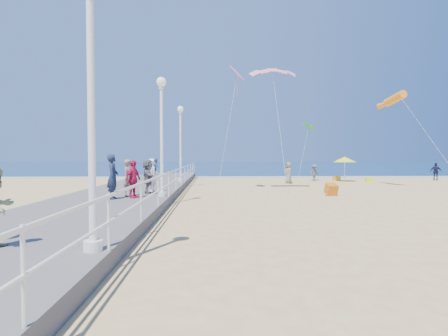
{
  "coord_description": "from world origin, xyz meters",
  "views": [
    {
      "loc": [
        -3.04,
        -15.7,
        2.22
      ],
      "look_at": [
        -2.5,
        2.0,
        1.6
      ],
      "focal_mm": 28.0,
      "sensor_mm": 36.0,
      "label": 1
    }
  ],
  "objects_px": {
    "lamp_post_far": "(181,135)",
    "spectator_0": "(113,177)",
    "toddler_held": "(156,167)",
    "woman_holding_toddler": "(153,175)",
    "spectator_3": "(133,179)",
    "beach_umbrella": "(345,159)",
    "spectator_6": "(129,178)",
    "beach_walker_a": "(314,173)",
    "lamp_post_near": "(91,79)",
    "spectator_5": "(148,176)",
    "beach_chair_right": "(369,180)",
    "box_kite": "(331,190)",
    "beach_walker_b": "(436,172)",
    "beach_chair_left": "(336,179)",
    "beach_walker_c": "(289,173)",
    "lamp_post_mid": "(162,124)"
  },
  "relations": [
    {
      "from": "spectator_6",
      "to": "beach_walker_a",
      "type": "distance_m",
      "value": 19.11
    },
    {
      "from": "beach_umbrella",
      "to": "beach_chair_left",
      "type": "distance_m",
      "value": 2.0
    },
    {
      "from": "spectator_6",
      "to": "beach_walker_c",
      "type": "relative_size",
      "value": 0.97
    },
    {
      "from": "lamp_post_near",
      "to": "beach_chair_left",
      "type": "height_order",
      "value": "lamp_post_near"
    },
    {
      "from": "lamp_post_near",
      "to": "beach_chair_right",
      "type": "bearing_deg",
      "value": 55.28
    },
    {
      "from": "beach_umbrella",
      "to": "woman_holding_toddler",
      "type": "bearing_deg",
      "value": -140.04
    },
    {
      "from": "spectator_6",
      "to": "beach_umbrella",
      "type": "height_order",
      "value": "beach_umbrella"
    },
    {
      "from": "beach_walker_c",
      "to": "box_kite",
      "type": "xyz_separation_m",
      "value": [
        0.5,
        -8.68,
        -0.56
      ]
    },
    {
      "from": "spectator_3",
      "to": "box_kite",
      "type": "height_order",
      "value": "spectator_3"
    },
    {
      "from": "woman_holding_toddler",
      "to": "spectator_3",
      "type": "height_order",
      "value": "woman_holding_toddler"
    },
    {
      "from": "beach_chair_right",
      "to": "spectator_6",
      "type": "bearing_deg",
      "value": -142.08
    },
    {
      "from": "toddler_held",
      "to": "lamp_post_near",
      "type": "bearing_deg",
      "value": -163.13
    },
    {
      "from": "woman_holding_toddler",
      "to": "beach_walker_c",
      "type": "relative_size",
      "value": 0.97
    },
    {
      "from": "spectator_0",
      "to": "beach_walker_a",
      "type": "relative_size",
      "value": 1.28
    },
    {
      "from": "toddler_held",
      "to": "lamp_post_far",
      "type": "bearing_deg",
      "value": 8.92
    },
    {
      "from": "beach_walker_c",
      "to": "beach_umbrella",
      "type": "distance_m",
      "value": 5.73
    },
    {
      "from": "lamp_post_near",
      "to": "spectator_0",
      "type": "bearing_deg",
      "value": 103.37
    },
    {
      "from": "toddler_held",
      "to": "spectator_0",
      "type": "xyz_separation_m",
      "value": [
        -1.33,
        -3.02,
        -0.33
      ]
    },
    {
      "from": "beach_walker_b",
      "to": "beach_chair_right",
      "type": "distance_m",
      "value": 7.2
    },
    {
      "from": "lamp_post_far",
      "to": "toddler_held",
      "type": "bearing_deg",
      "value": -94.9
    },
    {
      "from": "toddler_held",
      "to": "beach_walker_b",
      "type": "distance_m",
      "value": 26.52
    },
    {
      "from": "beach_chair_left",
      "to": "lamp_post_mid",
      "type": "bearing_deg",
      "value": -131.58
    },
    {
      "from": "lamp_post_mid",
      "to": "beach_umbrella",
      "type": "bearing_deg",
      "value": 45.74
    },
    {
      "from": "spectator_5",
      "to": "beach_chair_right",
      "type": "height_order",
      "value": "spectator_5"
    },
    {
      "from": "beach_chair_left",
      "to": "beach_chair_right",
      "type": "relative_size",
      "value": 1.0
    },
    {
      "from": "spectator_3",
      "to": "toddler_held",
      "type": "bearing_deg",
      "value": 12.84
    },
    {
      "from": "woman_holding_toddler",
      "to": "beach_chair_left",
      "type": "xyz_separation_m",
      "value": [
        14.01,
        13.01,
        -1.04
      ]
    },
    {
      "from": "lamp_post_far",
      "to": "box_kite",
      "type": "distance_m",
      "value": 11.01
    },
    {
      "from": "toddler_held",
      "to": "beach_walker_c",
      "type": "relative_size",
      "value": 0.49
    },
    {
      "from": "lamp_post_far",
      "to": "spectator_0",
      "type": "distance_m",
      "value": 10.37
    },
    {
      "from": "beach_walker_a",
      "to": "beach_umbrella",
      "type": "relative_size",
      "value": 0.69
    },
    {
      "from": "spectator_3",
      "to": "beach_chair_right",
      "type": "bearing_deg",
      "value": -25.41
    },
    {
      "from": "lamp_post_near",
      "to": "spectator_6",
      "type": "distance_m",
      "value": 9.56
    },
    {
      "from": "beach_walker_b",
      "to": "beach_umbrella",
      "type": "xyz_separation_m",
      "value": [
        -8.82,
        -1.22,
        1.11
      ]
    },
    {
      "from": "spectator_6",
      "to": "beach_walker_a",
      "type": "relative_size",
      "value": 1.12
    },
    {
      "from": "toddler_held",
      "to": "spectator_5",
      "type": "bearing_deg",
      "value": 178.38
    },
    {
      "from": "spectator_3",
      "to": "beach_walker_c",
      "type": "bearing_deg",
      "value": -12.29
    },
    {
      "from": "lamp_post_far",
      "to": "spectator_0",
      "type": "bearing_deg",
      "value": -100.94
    },
    {
      "from": "spectator_3",
      "to": "beach_walker_a",
      "type": "xyz_separation_m",
      "value": [
        12.29,
        15.04,
        -0.47
      ]
    },
    {
      "from": "woman_holding_toddler",
      "to": "beach_chair_right",
      "type": "bearing_deg",
      "value": -41.06
    },
    {
      "from": "beach_walker_b",
      "to": "spectator_6",
      "type": "bearing_deg",
      "value": 61.66
    },
    {
      "from": "lamp_post_far",
      "to": "beach_chair_right",
      "type": "height_order",
      "value": "lamp_post_far"
    },
    {
      "from": "toddler_held",
      "to": "beach_umbrella",
      "type": "height_order",
      "value": "beach_umbrella"
    },
    {
      "from": "lamp_post_mid",
      "to": "spectator_3",
      "type": "relative_size",
      "value": 3.27
    },
    {
      "from": "lamp_post_near",
      "to": "box_kite",
      "type": "distance_m",
      "value": 15.56
    },
    {
      "from": "lamp_post_mid",
      "to": "spectator_3",
      "type": "height_order",
      "value": "lamp_post_mid"
    },
    {
      "from": "lamp_post_near",
      "to": "spectator_6",
      "type": "bearing_deg",
      "value": 99.42
    },
    {
      "from": "lamp_post_far",
      "to": "beach_walker_b",
      "type": "xyz_separation_m",
      "value": [
        22.45,
        6.21,
        -2.87
      ]
    },
    {
      "from": "woman_holding_toddler",
      "to": "beach_walker_b",
      "type": "xyz_separation_m",
      "value": [
        23.19,
        13.26,
        -0.44
      ]
    },
    {
      "from": "beach_chair_left",
      "to": "box_kite",
      "type": "bearing_deg",
      "value": -110.9
    }
  ]
}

